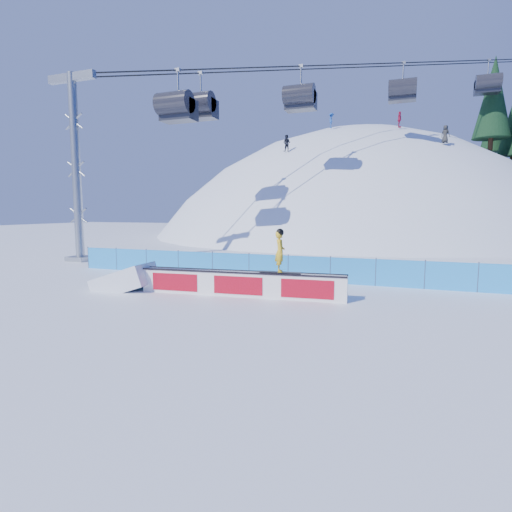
% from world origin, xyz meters
% --- Properties ---
extents(ground, '(160.00, 160.00, 0.00)m').
position_xyz_m(ground, '(0.00, 0.00, 0.00)').
color(ground, white).
rests_on(ground, ground).
extents(snow_hill, '(64.00, 64.00, 64.00)m').
position_xyz_m(snow_hill, '(0.00, 42.00, -18.00)').
color(snow_hill, white).
rests_on(snow_hill, ground).
extents(safety_fence, '(22.05, 0.05, 1.30)m').
position_xyz_m(safety_fence, '(0.00, 4.50, 0.60)').
color(safety_fence, '#2294EE').
rests_on(safety_fence, ground).
extents(chairlift, '(40.80, 41.70, 22.00)m').
position_xyz_m(chairlift, '(4.74, 27.49, 16.89)').
color(chairlift, '#90969D').
rests_on(chairlift, ground).
extents(rail_box, '(8.22, 1.26, 0.98)m').
position_xyz_m(rail_box, '(0.17, 0.51, 0.48)').
color(rail_box, white).
rests_on(rail_box, ground).
extents(snow_ramp, '(2.67, 1.80, 1.59)m').
position_xyz_m(snow_ramp, '(-4.93, 0.08, 0.00)').
color(snow_ramp, white).
rests_on(snow_ramp, ground).
extents(snowboarder, '(1.61, 0.66, 1.67)m').
position_xyz_m(snowboarder, '(1.75, 0.64, 1.80)').
color(snowboarder, black).
rests_on(snowboarder, rail_box).
extents(distant_skiers, '(15.71, 8.06, 5.08)m').
position_xyz_m(distant_skiers, '(1.02, 30.38, 11.89)').
color(distant_skiers, black).
rests_on(distant_skiers, ground).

